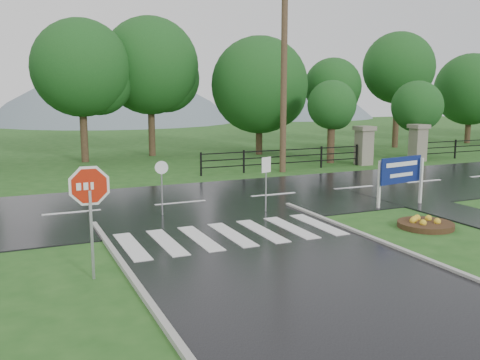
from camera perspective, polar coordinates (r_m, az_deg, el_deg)
name	(u,v)px	position (r m, az deg, el deg)	size (l,w,h in m)	color
ground	(323,294)	(11.80, 8.87, -11.96)	(120.00, 120.00, 0.00)	#22501A
main_road	(181,204)	(20.57, -6.37, -2.55)	(90.00, 8.00, 0.04)	black
walkway	(470,216)	(20.09, 23.29, -3.58)	(2.20, 11.00, 0.04)	black
crosswalk	(232,234)	(15.99, -0.89, -5.82)	(6.50, 2.80, 0.02)	silver
pillar_west	(364,145)	(31.72, 13.09, 3.70)	(1.00, 1.00, 2.24)	gray
pillar_east	(418,142)	(34.27, 18.46, 3.88)	(1.00, 1.00, 2.24)	gray
fence_west	(284,157)	(28.93, 4.70, 2.46)	(9.58, 0.08, 1.20)	black
hills	(86,235)	(77.38, -16.14, -5.62)	(102.00, 48.00, 48.00)	slate
treeline	(128,159)	(34.19, -11.90, 2.17)	(83.20, 5.20, 10.00)	#144318
stop_sign	(90,196)	(12.49, -15.73, -1.68)	(1.25, 0.11, 2.81)	#939399
estate_billboard	(401,172)	(20.64, 16.80, 0.77)	(2.12, 0.42, 1.87)	silver
flower_bed	(426,224)	(17.94, 19.19, -4.42)	(1.74, 1.74, 0.35)	#332111
reg_sign_small	(266,173)	(18.74, 2.80, 0.74)	(0.42, 0.17, 1.99)	#939399
reg_sign_round	(162,181)	(18.40, -8.35, -0.07)	(0.44, 0.14, 1.93)	#939399
utility_pole_east	(284,76)	(28.11, 4.70, 10.97)	(1.70, 0.61, 9.81)	#473523
entrance_tree_left	(332,105)	(32.06, 9.78, 7.86)	(2.87, 2.87, 4.87)	#3D2B1C
entrance_tree_right	(417,107)	(36.01, 18.37, 7.44)	(3.24, 3.24, 4.88)	#3D2B1C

